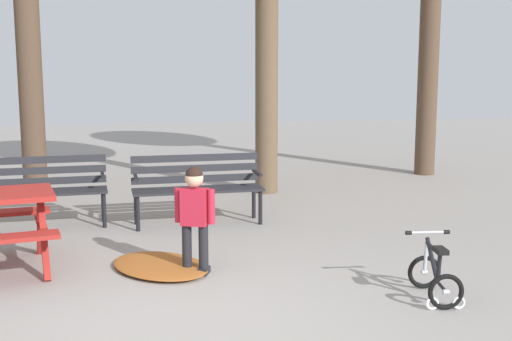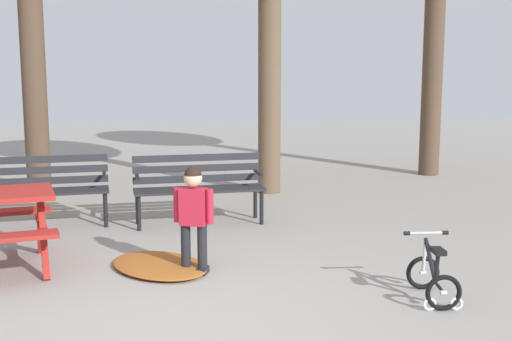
# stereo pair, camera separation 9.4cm
# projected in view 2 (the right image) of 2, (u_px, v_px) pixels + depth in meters

# --- Properties ---
(ground) EXTENTS (36.00, 36.00, 0.00)m
(ground) POSITION_uv_depth(u_px,v_px,m) (180.00, 331.00, 4.92)
(ground) COLOR gray
(park_bench_far_left) EXTENTS (1.63, 0.57, 0.85)m
(park_bench_far_left) POSITION_uv_depth(u_px,v_px,m) (41.00, 185.00, 8.06)
(park_bench_far_left) COLOR #232328
(park_bench_far_left) RESTS_ON ground
(park_bench_left) EXTENTS (1.62, 0.53, 0.85)m
(park_bench_left) POSITION_uv_depth(u_px,v_px,m) (198.00, 183.00, 8.22)
(park_bench_left) COLOR #232328
(park_bench_left) RESTS_ON ground
(child_standing) EXTENTS (0.37, 0.25, 1.03)m
(child_standing) POSITION_uv_depth(u_px,v_px,m) (193.00, 211.00, 6.20)
(child_standing) COLOR black
(child_standing) RESTS_ON ground
(kids_bicycle) EXTENTS (0.41, 0.59, 0.54)m
(kids_bicycle) POSITION_uv_depth(u_px,v_px,m) (433.00, 277.00, 5.54)
(kids_bicycle) COLOR black
(kids_bicycle) RESTS_ON ground
(leaf_pile) EXTENTS (1.26, 1.36, 0.07)m
(leaf_pile) POSITION_uv_depth(u_px,v_px,m) (159.00, 265.00, 6.42)
(leaf_pile) COLOR #9E5623
(leaf_pile) RESTS_ON ground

